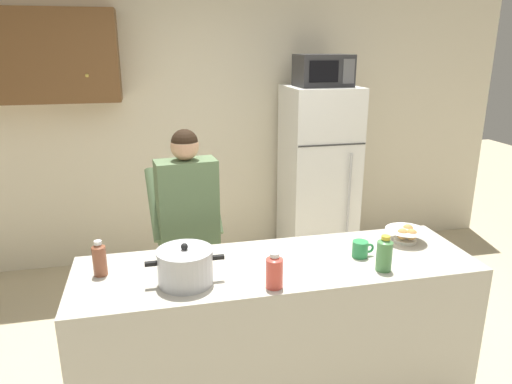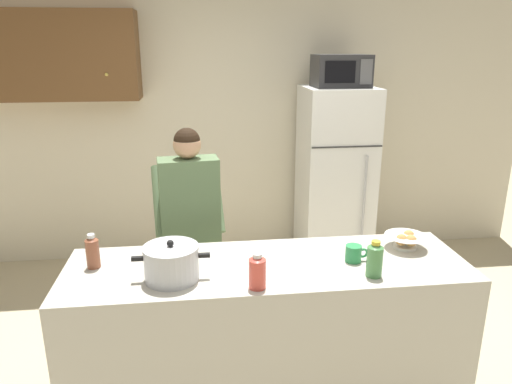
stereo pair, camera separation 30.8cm
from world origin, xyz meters
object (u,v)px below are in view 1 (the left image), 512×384
object	(u,v)px
person_near_pot	(188,217)
coffee_mug	(361,249)
bread_bowl	(406,234)
refrigerator	(318,177)
cooking_pot	(185,266)
bottle_mid_counter	(274,271)
bottle_far_corner	(99,258)
microwave	(323,70)
bottle_near_edge	(384,253)

from	to	relation	value
person_near_pot	coffee_mug	size ratio (longest dim) A/B	12.00
coffee_mug	bread_bowl	distance (m)	0.39
refrigerator	cooking_pot	size ratio (longest dim) A/B	4.32
coffee_mug	bottle_mid_counter	bearing A→B (deg)	-157.70
bottle_mid_counter	bread_bowl	bearing A→B (deg)	21.61
bread_bowl	bottle_far_corner	bearing A→B (deg)	-178.81
cooking_pot	microwave	bearing A→B (deg)	53.56
person_near_pot	bottle_near_edge	xyz separation A→B (m)	(0.97, -0.93, 0.05)
cooking_pot	bottle_near_edge	bearing A→B (deg)	-5.05
person_near_pot	bottle_far_corner	world-z (taller)	person_near_pot
bread_bowl	bottle_mid_counter	bearing A→B (deg)	-158.39
bread_bowl	bottle_mid_counter	xyz separation A→B (m)	(-0.94, -0.37, 0.04)
coffee_mug	bottle_mid_counter	xyz separation A→B (m)	(-0.58, -0.24, 0.04)
cooking_pot	bottle_far_corner	world-z (taller)	cooking_pot
bottle_near_edge	bottle_mid_counter	distance (m)	0.63
microwave	bottle_mid_counter	xyz separation A→B (m)	(-1.01, -2.09, -0.85)
bread_bowl	bottle_mid_counter	size ratio (longest dim) A/B	1.34
microwave	coffee_mug	world-z (taller)	microwave
bread_bowl	bottle_near_edge	size ratio (longest dim) A/B	1.26
bottle_near_edge	bottle_far_corner	distance (m)	1.51
bottle_near_edge	refrigerator	bearing A→B (deg)	79.51
refrigerator	person_near_pot	world-z (taller)	refrigerator
coffee_mug	refrigerator	bearing A→B (deg)	77.08
refrigerator	bottle_near_edge	bearing A→B (deg)	-100.49
person_near_pot	bread_bowl	xyz separation A→B (m)	(1.29, -0.61, -0.00)
refrigerator	microwave	bearing A→B (deg)	-89.93
person_near_pot	bread_bowl	size ratio (longest dim) A/B	6.27
microwave	bottle_near_edge	distance (m)	2.24
coffee_mug	bread_bowl	world-z (taller)	bread_bowl
microwave	bottle_far_corner	size ratio (longest dim) A/B	2.47
refrigerator	cooking_pot	xyz separation A→B (m)	(-1.43, -1.96, 0.15)
coffee_mug	bottle_near_edge	size ratio (longest dim) A/B	0.66
bread_bowl	bottle_near_edge	distance (m)	0.45
microwave	cooking_pot	size ratio (longest dim) A/B	1.20
person_near_pot	coffee_mug	bearing A→B (deg)	-38.88
refrigerator	bottle_mid_counter	xyz separation A→B (m)	(-1.01, -2.11, 0.15)
person_near_pot	bottle_near_edge	world-z (taller)	person_near_pot
bread_bowl	microwave	bearing A→B (deg)	87.83
refrigerator	person_near_pot	distance (m)	1.76
refrigerator	bottle_far_corner	xyz separation A→B (m)	(-1.87, -1.77, 0.15)
refrigerator	bottle_near_edge	world-z (taller)	refrigerator
microwave	person_near_pot	distance (m)	1.96
bottle_mid_counter	bottle_far_corner	bearing A→B (deg)	158.71
refrigerator	bottle_mid_counter	bearing A→B (deg)	-115.49
person_near_pot	bottle_far_corner	bearing A→B (deg)	-128.75
coffee_mug	person_near_pot	bearing A→B (deg)	141.12
microwave	bottle_near_edge	xyz separation A→B (m)	(-0.38, -2.04, -0.85)
microwave	person_near_pot	xyz separation A→B (m)	(-1.35, -1.11, -0.89)
bread_bowl	bottle_near_edge	world-z (taller)	bottle_near_edge
bottle_far_corner	cooking_pot	bearing A→B (deg)	-23.83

